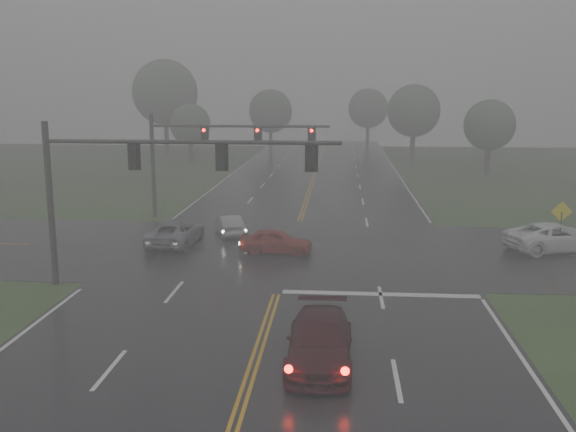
# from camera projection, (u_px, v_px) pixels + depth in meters

# --- Properties ---
(main_road) EXTENTS (18.00, 160.00, 0.02)m
(main_road) POSITION_uv_depth(u_px,v_px,m) (288.00, 259.00, 33.60)
(main_road) COLOR black
(main_road) RESTS_ON ground
(cross_street) EXTENTS (120.00, 14.00, 0.02)m
(cross_street) POSITION_uv_depth(u_px,v_px,m) (291.00, 250.00, 35.56)
(cross_street) COLOR black
(cross_street) RESTS_ON ground
(stop_bar) EXTENTS (8.50, 0.50, 0.01)m
(stop_bar) POSITION_uv_depth(u_px,v_px,m) (380.00, 295.00, 27.76)
(stop_bar) COLOR silver
(stop_bar) RESTS_ON ground
(sedan_maroon) EXTENTS (2.10, 5.13, 1.49)m
(sedan_maroon) POSITION_uv_depth(u_px,v_px,m) (320.00, 363.00, 20.80)
(sedan_maroon) COLOR black
(sedan_maroon) RESTS_ON ground
(sedan_red) EXTENTS (4.04, 1.84, 1.34)m
(sedan_red) POSITION_uv_depth(u_px,v_px,m) (276.00, 253.00, 34.78)
(sedan_red) COLOR maroon
(sedan_red) RESTS_ON ground
(sedan_silver) EXTENTS (2.51, 3.98, 1.24)m
(sedan_silver) POSITION_uv_depth(u_px,v_px,m) (229.00, 235.00, 39.25)
(sedan_silver) COLOR #95989C
(sedan_silver) RESTS_ON ground
(car_grey) EXTENTS (2.66, 5.19, 1.40)m
(car_grey) POSITION_uv_depth(u_px,v_px,m) (176.00, 245.00, 36.73)
(car_grey) COLOR slate
(car_grey) RESTS_ON ground
(pickup_white) EXTENTS (6.06, 4.17, 1.54)m
(pickup_white) POSITION_uv_depth(u_px,v_px,m) (554.00, 251.00, 35.32)
(pickup_white) COLOR white
(pickup_white) RESTS_ON ground
(signal_gantry_near) EXTENTS (13.08, 0.32, 7.39)m
(signal_gantry_near) POSITION_uv_depth(u_px,v_px,m) (137.00, 172.00, 27.98)
(signal_gantry_near) COLOR black
(signal_gantry_near) RESTS_ON ground
(signal_gantry_far) EXTENTS (12.28, 0.36, 7.18)m
(signal_gantry_far) POSITION_uv_depth(u_px,v_px,m) (206.00, 145.00, 43.59)
(signal_gantry_far) COLOR black
(signal_gantry_far) RESTS_ON ground
(sign_diamond_east) EXTENTS (1.14, 0.09, 2.73)m
(sign_diamond_east) POSITION_uv_depth(u_px,v_px,m) (561.00, 217.00, 35.23)
(sign_diamond_east) COLOR black
(sign_diamond_east) RESTS_ON ground
(tree_nw_a) EXTENTS (4.88, 4.88, 7.16)m
(tree_nw_a) POSITION_uv_depth(u_px,v_px,m) (190.00, 124.00, 76.55)
(tree_nw_a) COLOR #322A20
(tree_nw_a) RESTS_ON ground
(tree_ne_a) EXTENTS (6.47, 6.47, 9.50)m
(tree_ne_a) POSITION_uv_depth(u_px,v_px,m) (414.00, 111.00, 78.50)
(tree_ne_a) COLOR #322A20
(tree_ne_a) RESTS_ON ground
(tree_n_mid) EXTENTS (6.06, 6.06, 8.90)m
(tree_n_mid) POSITION_uv_depth(u_px,v_px,m) (271.00, 111.00, 89.34)
(tree_n_mid) COLOR #322A20
(tree_n_mid) RESTS_ON ground
(tree_e_near) EXTENTS (5.32, 5.32, 7.81)m
(tree_e_near) POSITION_uv_depth(u_px,v_px,m) (489.00, 125.00, 66.82)
(tree_e_near) COLOR #322A20
(tree_e_near) RESTS_ON ground
(tree_nw_b) EXTENTS (8.73, 8.73, 12.82)m
(tree_nw_b) POSITION_uv_depth(u_px,v_px,m) (165.00, 92.00, 85.64)
(tree_nw_b) COLOR #322A20
(tree_nw_b) RESTS_ON ground
(tree_n_far) EXTENTS (6.17, 6.17, 9.06)m
(tree_n_far) POSITION_uv_depth(u_px,v_px,m) (368.00, 108.00, 99.33)
(tree_n_far) COLOR #322A20
(tree_n_far) RESTS_ON ground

